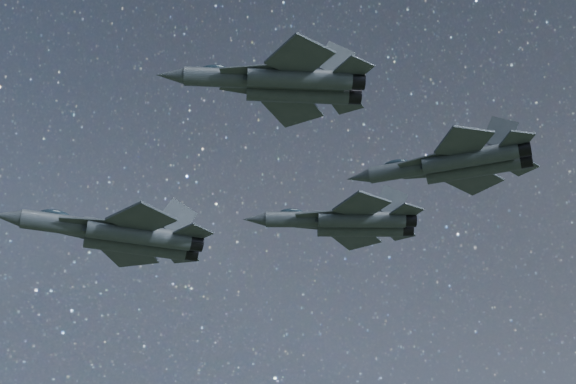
{
  "coord_description": "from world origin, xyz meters",
  "views": [
    {
      "loc": [
        1.45,
        -56.54,
        119.41
      ],
      "look_at": [
        -2.09,
        2.25,
        152.86
      ],
      "focal_mm": 50.0,
      "sensor_mm": 36.0,
      "label": 1
    }
  ],
  "objects": [
    {
      "name": "jet_lead",
      "position": [
        -17.59,
        7.38,
        151.85
      ],
      "size": [
        19.3,
        12.8,
        4.92
      ],
      "rotation": [
        0.0,
        0.0,
        0.37
      ],
      "color": "#2C3337"
    },
    {
      "name": "jet_left",
      "position": [
        2.97,
        12.62,
        155.25
      ],
      "size": [
        17.43,
        12.3,
        4.41
      ],
      "rotation": [
        0.0,
        0.0,
        0.07
      ],
      "color": "#2C3337"
    },
    {
      "name": "jet_right",
      "position": [
        -1.77,
        -10.74,
        154.49
      ],
      "size": [
        15.57,
        10.84,
        3.92
      ],
      "rotation": [
        0.0,
        0.0,
        0.13
      ],
      "color": "#2C3337"
    },
    {
      "name": "jet_slot",
      "position": [
        11.81,
        0.1,
        153.87
      ],
      "size": [
        16.03,
        10.87,
        4.03
      ],
      "rotation": [
        0.0,
        0.0,
        -0.26
      ],
      "color": "#2C3337"
    }
  ]
}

